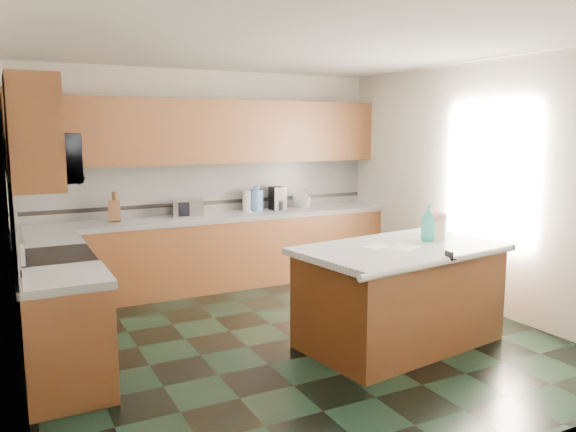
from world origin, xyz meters
TOP-DOWN VIEW (x-y plane):
  - floor at (0.00, 0.00)m, footprint 4.60×4.60m
  - ceiling at (0.00, 0.00)m, footprint 4.60×4.60m
  - wall_back at (0.00, 2.32)m, footprint 4.60×0.04m
  - wall_front at (0.00, -2.32)m, footprint 4.60×0.04m
  - wall_left at (-2.32, 0.00)m, footprint 0.04×4.60m
  - wall_right at (2.32, 0.00)m, footprint 0.04×4.60m
  - back_base_cab at (0.00, 2.00)m, footprint 4.60×0.60m
  - back_countertop at (0.00, 2.00)m, footprint 4.60×0.64m
  - back_upper_cab at (0.00, 2.13)m, footprint 4.60×0.33m
  - back_backsplash at (0.00, 2.29)m, footprint 4.60×0.02m
  - back_accent_band at (0.00, 2.28)m, footprint 4.60×0.01m
  - left_base_cab_rear at (-2.00, 1.29)m, footprint 0.60×0.82m
  - left_counter_rear at (-2.00, 1.29)m, footprint 0.64×0.82m
  - left_base_cab_front at (-2.00, -0.24)m, footprint 0.60×0.72m
  - left_counter_front at (-2.00, -0.24)m, footprint 0.64×0.72m
  - left_backsplash at (-2.29, 0.55)m, footprint 0.02×2.30m
  - left_accent_band at (-2.28, 0.55)m, footprint 0.01×2.30m
  - left_upper_cab_rear at (-2.13, 1.42)m, footprint 0.33×1.09m
  - left_upper_cab_front at (-2.13, -0.24)m, footprint 0.33×0.72m
  - range_body at (-2.00, 0.50)m, footprint 0.60×0.76m
  - range_oven_door at (-1.71, 0.50)m, footprint 0.02×0.68m
  - range_cooktop at (-2.00, 0.50)m, footprint 0.62×0.78m
  - range_handle at (-1.68, 0.50)m, footprint 0.02×0.66m
  - range_backguard at (-2.26, 0.50)m, footprint 0.06×0.76m
  - microwave at (-2.00, 0.50)m, footprint 0.50×0.73m
  - island_base at (0.84, -0.56)m, footprint 1.88×1.24m
  - island_top at (0.84, -0.56)m, footprint 2.00×1.35m
  - island_bullnose at (0.84, -1.11)m, footprint 1.85×0.32m
  - treat_jar at (1.32, -0.47)m, footprint 0.19×0.19m
  - treat_jar_lid at (1.32, -0.47)m, footprint 0.20×0.20m
  - treat_jar_knob at (1.32, -0.47)m, footprint 0.07×0.02m
  - treat_jar_knob_end_l at (1.29, -0.47)m, footprint 0.04×0.04m
  - treat_jar_knob_end_r at (1.36, -0.47)m, footprint 0.04×0.04m
  - soap_bottle_island at (1.21, -0.48)m, footprint 0.15×0.16m
  - paper_sheet_a at (0.82, -0.62)m, footprint 0.36×0.33m
  - paper_sheet_b at (0.63, -0.49)m, footprint 0.28×0.23m
  - clamp_body at (0.91, -1.09)m, footprint 0.04×0.09m
  - clamp_handle at (0.91, -1.14)m, footprint 0.01×0.06m
  - knife_block at (-1.21, 2.05)m, footprint 0.16×0.20m
  - utensil_crock at (-1.20, 2.08)m, footprint 0.11×0.11m
  - utensil_bundle at (-1.20, 2.08)m, footprint 0.06×0.06m
  - toaster_oven at (-0.34, 2.05)m, footprint 0.41×0.33m
  - toaster_oven_door at (-0.34, 1.94)m, footprint 0.32×0.01m
  - paper_towel at (0.46, 2.10)m, footprint 0.12×0.12m
  - paper_towel_base at (0.46, 2.10)m, footprint 0.18×0.18m
  - water_jug at (0.58, 2.06)m, footprint 0.17×0.17m
  - water_jug_neck at (0.58, 2.06)m, footprint 0.08×0.08m
  - coffee_maker at (0.89, 2.08)m, footprint 0.18×0.20m
  - coffee_carafe at (0.89, 2.04)m, footprint 0.12×0.12m
  - soap_bottle_back at (1.30, 2.05)m, footprint 0.14×0.14m
  - soap_back_cap at (1.30, 2.05)m, footprint 0.02×0.02m
  - window_light_proxy at (2.29, -0.20)m, footprint 0.02×1.40m

SIDE VIEW (x-z plane):
  - floor at x=0.00m, z-range 0.00..0.00m
  - range_oven_door at x=-1.71m, z-range 0.12..0.68m
  - back_base_cab at x=0.00m, z-range 0.00..0.86m
  - left_base_cab_rear at x=-2.00m, z-range 0.00..0.86m
  - left_base_cab_front at x=-2.00m, z-range 0.00..0.86m
  - island_base at x=0.84m, z-range 0.00..0.86m
  - range_body at x=-2.00m, z-range 0.00..0.88m
  - range_handle at x=-1.68m, z-range 0.77..0.79m
  - back_countertop at x=0.00m, z-range 0.86..0.92m
  - left_counter_rear at x=-2.00m, z-range 0.86..0.92m
  - left_counter_front at x=-2.00m, z-range 0.86..0.92m
  - island_top at x=0.84m, z-range 0.86..0.92m
  - island_bullnose at x=0.84m, z-range 0.86..0.92m
  - range_cooktop at x=-2.00m, z-range 0.88..0.92m
  - clamp_handle at x=0.91m, z-range 0.90..0.92m
  - paper_sheet_a at x=0.82m, z-range 0.92..0.92m
  - paper_sheet_b at x=0.63m, z-range 0.92..0.92m
  - paper_towel_base at x=0.46m, z-range 0.92..0.93m
  - clamp_body at x=0.91m, z-range 0.89..0.97m
  - coffee_carafe at x=0.89m, z-range 0.92..1.04m
  - utensil_crock at x=-1.20m, z-range 0.92..1.06m
  - treat_jar at x=1.32m, z-range 0.92..1.11m
  - range_backguard at x=-2.26m, z-range 0.93..1.11m
  - toaster_oven at x=-0.34m, z-range 0.92..1.13m
  - toaster_oven_door at x=-0.34m, z-range 0.94..1.11m
  - soap_bottle_back at x=1.30m, z-range 0.92..1.15m
  - knife_block at x=-1.21m, z-range 0.91..1.17m
  - back_accent_band at x=0.00m, z-range 1.02..1.06m
  - left_accent_band at x=-2.28m, z-range 1.02..1.06m
  - paper_towel at x=0.46m, z-range 0.92..1.19m
  - water_jug at x=0.58m, z-range 0.92..1.20m
  - coffee_maker at x=0.89m, z-range 0.92..1.22m
  - soap_bottle_island at x=1.21m, z-range 0.92..1.27m
  - treat_jar_lid at x=1.32m, z-range 1.08..1.21m
  - soap_back_cap at x=1.30m, z-range 1.15..1.18m
  - utensil_bundle at x=-1.20m, z-range 1.06..1.26m
  - treat_jar_knob at x=1.32m, z-range 1.18..1.20m
  - treat_jar_knob_end_l at x=1.29m, z-range 1.17..1.21m
  - treat_jar_knob_end_r at x=1.36m, z-range 1.17..1.21m
  - water_jug_neck at x=0.58m, z-range 1.20..1.24m
  - back_backsplash at x=0.00m, z-range 0.92..1.55m
  - left_backsplash at x=-2.29m, z-range 0.92..1.55m
  - wall_back at x=0.00m, z-range 0.00..2.70m
  - wall_front at x=0.00m, z-range 0.00..2.70m
  - wall_left at x=-2.32m, z-range 0.00..2.70m
  - wall_right at x=2.32m, z-range 0.00..2.70m
  - window_light_proxy at x=2.29m, z-range 0.95..2.05m
  - microwave at x=-2.00m, z-range 1.53..1.94m
  - back_upper_cab at x=0.00m, z-range 1.55..2.33m
  - left_upper_cab_rear at x=-2.13m, z-range 1.55..2.33m
  - left_upper_cab_front at x=-2.13m, z-range 1.55..2.33m
  - ceiling at x=0.00m, z-range 2.70..2.70m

